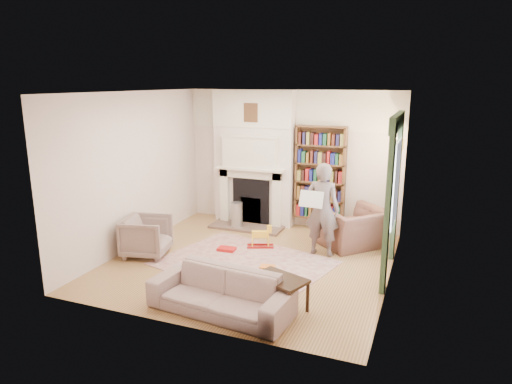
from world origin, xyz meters
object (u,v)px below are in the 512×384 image
at_px(paraffin_heater, 237,215).
at_px(rocking_horse, 260,237).
at_px(armchair_reading, 353,228).
at_px(sofa, 221,292).
at_px(armchair_left, 147,236).
at_px(coffee_table, 280,293).
at_px(bookcase, 320,173).
at_px(man_reading, 322,209).

xyz_separation_m(paraffin_heater, rocking_horse, (0.85, -0.88, -0.06)).
height_order(armchair_reading, sofa, armchair_reading).
height_order(armchair_left, paraffin_heater, armchair_left).
bearing_deg(coffee_table, paraffin_heater, 143.75).
distance_m(sofa, rocking_horse, 2.44).
bearing_deg(armchair_left, rocking_horse, -72.15).
relative_size(bookcase, armchair_left, 2.44).
xyz_separation_m(armchair_left, sofa, (2.08, -1.36, -0.07)).
relative_size(armchair_left, coffee_table, 1.08).
xyz_separation_m(armchair_reading, man_reading, (-0.45, -0.60, 0.46)).
distance_m(man_reading, rocking_horse, 1.27).
relative_size(bookcase, rocking_horse, 3.83).
distance_m(bookcase, rocking_horse, 1.89).
relative_size(bookcase, armchair_reading, 1.69).
height_order(coffee_table, rocking_horse, coffee_table).
xyz_separation_m(bookcase, armchair_left, (-2.44, -2.51, -0.83)).
bearing_deg(man_reading, sofa, 76.65).
height_order(bookcase, coffee_table, bookcase).
relative_size(paraffin_heater, rocking_horse, 1.14).
bearing_deg(sofa, paraffin_heater, 116.20).
bearing_deg(bookcase, paraffin_heater, -159.96).
relative_size(bookcase, sofa, 0.97).
relative_size(armchair_reading, paraffin_heater, 1.99).
distance_m(armchair_left, paraffin_heater, 2.12).
bearing_deg(man_reading, paraffin_heater, -18.79).
xyz_separation_m(bookcase, armchair_reading, (0.83, -0.77, -0.82)).
distance_m(armchair_reading, paraffin_heater, 2.42).
relative_size(man_reading, rocking_horse, 3.39).
distance_m(sofa, coffee_table, 0.78).
bearing_deg(coffee_table, armchair_reading, 100.50).
xyz_separation_m(armchair_reading, rocking_horse, (-1.56, -0.69, -0.14)).
bearing_deg(armchair_reading, paraffin_heater, -51.53).
bearing_deg(armchair_reading, sofa, 21.96).
xyz_separation_m(sofa, paraffin_heater, (-1.22, 3.29, -0.00)).
relative_size(coffee_table, paraffin_heater, 1.27).
bearing_deg(rocking_horse, paraffin_heater, 112.80).
relative_size(armchair_reading, sofa, 0.58).
xyz_separation_m(armchair_left, rocking_horse, (1.71, 1.06, -0.13)).
bearing_deg(armchair_left, armchair_reading, -75.71).
xyz_separation_m(coffee_table, paraffin_heater, (-1.91, 2.94, 0.05)).
bearing_deg(armchair_left, man_reading, -81.69).
relative_size(sofa, coffee_table, 2.72).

